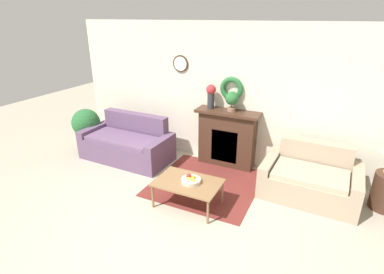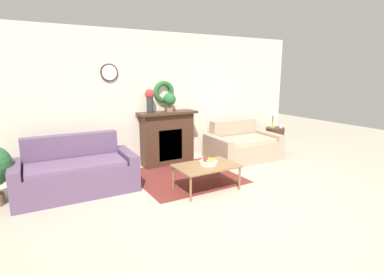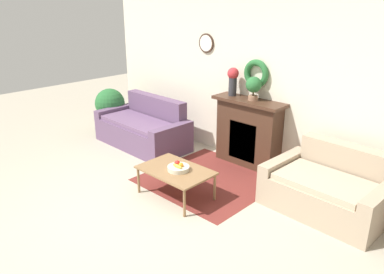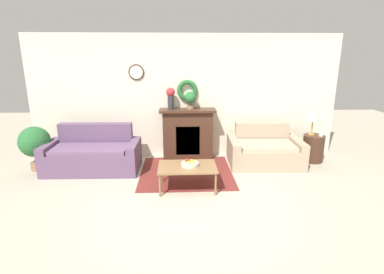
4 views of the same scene
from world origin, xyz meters
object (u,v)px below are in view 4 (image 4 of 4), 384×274
(fruit_bowl, at_px, (190,164))
(table_lamp, at_px, (313,116))
(potted_plant_on_mantel, at_px, (190,99))
(potted_plant_floor_by_couch, at_px, (35,143))
(fireplace, at_px, (188,133))
(couch_left, at_px, (93,155))
(side_table_by_loveseat, at_px, (313,148))
(mug, at_px, (321,134))
(vase_on_mantel_left, at_px, (171,97))
(coffee_table, at_px, (187,168))
(loveseat_right, at_px, (264,150))

(fruit_bowl, bearing_deg, table_lamp, 25.56)
(potted_plant_on_mantel, xyz_separation_m, potted_plant_floor_by_couch, (-3.13, -0.57, -0.78))
(fireplace, relative_size, couch_left, 0.66)
(side_table_by_loveseat, height_order, mug, mug)
(side_table_by_loveseat, bearing_deg, table_lamp, 141.34)
(fruit_bowl, distance_m, side_table_by_loveseat, 3.01)
(side_table_by_loveseat, bearing_deg, vase_on_mantel_left, 173.29)
(mug, bearing_deg, couch_left, -177.56)
(couch_left, distance_m, potted_plant_floor_by_couch, 1.17)
(mug, bearing_deg, table_lamp, 141.84)
(fireplace, relative_size, side_table_by_loveseat, 2.10)
(fireplace, relative_size, potted_plant_on_mantel, 3.27)
(fruit_bowl, relative_size, table_lamp, 0.57)
(vase_on_mantel_left, xyz_separation_m, potted_plant_floor_by_couch, (-2.71, -0.59, -0.82))
(fruit_bowl, relative_size, potted_plant_floor_by_couch, 0.34)
(vase_on_mantel_left, distance_m, potted_plant_on_mantel, 0.43)
(fireplace, distance_m, table_lamp, 2.72)
(vase_on_mantel_left, height_order, potted_plant_floor_by_couch, vase_on_mantel_left)
(fireplace, distance_m, mug, 2.86)
(fruit_bowl, bearing_deg, mug, 22.24)
(coffee_table, relative_size, fruit_bowl, 3.32)
(couch_left, bearing_deg, side_table_by_loveseat, 4.67)
(coffee_table, distance_m, mug, 3.12)
(couch_left, distance_m, potted_plant_on_mantel, 2.33)
(coffee_table, height_order, table_lamp, table_lamp)
(coffee_table, distance_m, vase_on_mantel_left, 1.92)
(side_table_by_loveseat, bearing_deg, potted_plant_on_mantel, 172.65)
(couch_left, distance_m, coffee_table, 2.11)
(couch_left, bearing_deg, coffee_table, -26.07)
(side_table_by_loveseat, relative_size, potted_plant_floor_by_couch, 0.65)
(fireplace, relative_size, coffee_table, 1.22)
(coffee_table, distance_m, potted_plant_floor_by_couch, 3.18)
(fruit_bowl, height_order, table_lamp, table_lamp)
(fireplace, height_order, side_table_by_loveseat, fireplace)
(loveseat_right, relative_size, side_table_by_loveseat, 2.64)
(coffee_table, xyz_separation_m, table_lamp, (2.73, 1.29, 0.62))
(fruit_bowl, bearing_deg, side_table_by_loveseat, 24.33)
(fireplace, bearing_deg, potted_plant_on_mantel, -13.07)
(coffee_table, height_order, mug, mug)
(mug, bearing_deg, vase_on_mantel_left, 172.12)
(fruit_bowl, relative_size, potted_plant_on_mantel, 0.81)
(table_lamp, height_order, vase_on_mantel_left, vase_on_mantel_left)
(mug, xyz_separation_m, vase_on_mantel_left, (-3.19, 0.44, 0.76))
(potted_plant_on_mantel, height_order, potted_plant_floor_by_couch, potted_plant_on_mantel)
(loveseat_right, xyz_separation_m, potted_plant_floor_by_couch, (-4.69, -0.12, 0.27))
(potted_plant_floor_by_couch, bearing_deg, potted_plant_on_mantel, 10.37)
(side_table_by_loveseat, height_order, potted_plant_on_mantel, potted_plant_on_mantel)
(side_table_by_loveseat, relative_size, potted_plant_on_mantel, 1.56)
(side_table_by_loveseat, xyz_separation_m, potted_plant_on_mantel, (-2.66, 0.34, 1.05))
(loveseat_right, distance_m, potted_plant_on_mantel, 1.93)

